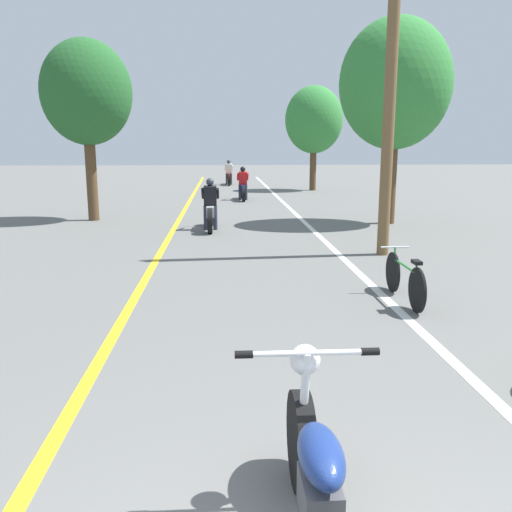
% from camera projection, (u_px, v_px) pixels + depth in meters
% --- Properties ---
extents(lane_stripe_center, '(0.14, 48.00, 0.01)m').
position_uv_depth(lane_stripe_center, '(173.00, 230.00, 14.61)').
color(lane_stripe_center, yellow).
rests_on(lane_stripe_center, ground).
extents(lane_stripe_edge, '(0.14, 48.00, 0.01)m').
position_uv_depth(lane_stripe_edge, '(311.00, 228.00, 14.84)').
color(lane_stripe_edge, white).
rests_on(lane_stripe_edge, ground).
extents(utility_pole, '(1.10, 0.24, 7.28)m').
position_uv_depth(utility_pole, '(391.00, 68.00, 10.59)').
color(utility_pole, brown).
rests_on(utility_pole, ground).
extents(roadside_tree_right_near, '(3.13, 2.82, 5.72)m').
position_uv_depth(roadside_tree_right_near, '(395.00, 85.00, 15.05)').
color(roadside_tree_right_near, '#513A23').
rests_on(roadside_tree_right_near, ground).
extents(roadside_tree_right_far, '(2.84, 2.55, 5.09)m').
position_uv_depth(roadside_tree_right_far, '(314.00, 120.00, 26.58)').
color(roadside_tree_right_far, '#513A23').
rests_on(roadside_tree_right_far, ground).
extents(roadside_tree_left, '(2.63, 2.37, 5.26)m').
position_uv_depth(roadside_tree_left, '(86.00, 94.00, 15.73)').
color(roadside_tree_left, '#513A23').
rests_on(roadside_tree_left, ground).
extents(motorcycle_foreground, '(0.88, 2.03, 1.04)m').
position_uv_depth(motorcycle_foreground, '(319.00, 486.00, 2.95)').
color(motorcycle_foreground, black).
rests_on(motorcycle_foreground, ground).
extents(motorcycle_rider_lead, '(0.50, 2.05, 1.38)m').
position_uv_depth(motorcycle_rider_lead, '(210.00, 210.00, 14.56)').
color(motorcycle_rider_lead, black).
rests_on(motorcycle_rider_lead, ground).
extents(motorcycle_rider_mid, '(0.50, 2.02, 1.37)m').
position_uv_depth(motorcycle_rider_mid, '(243.00, 187.00, 22.39)').
color(motorcycle_rider_mid, black).
rests_on(motorcycle_rider_mid, ground).
extents(motorcycle_rider_far, '(0.50, 2.18, 1.41)m').
position_uv_depth(motorcycle_rider_far, '(229.00, 175.00, 30.85)').
color(motorcycle_rider_far, black).
rests_on(motorcycle_rider_far, ground).
extents(bicycle_parked, '(0.44, 1.70, 0.73)m').
position_uv_depth(bicycle_parked, '(404.00, 279.00, 7.88)').
color(bicycle_parked, black).
rests_on(bicycle_parked, ground).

